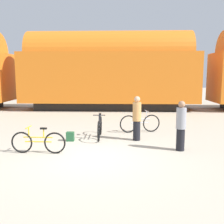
{
  "coord_description": "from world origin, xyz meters",
  "views": [
    {
      "loc": [
        0.89,
        -7.54,
        2.46
      ],
      "look_at": [
        0.54,
        1.79,
        1.1
      ],
      "focal_mm": 42.0,
      "sensor_mm": 36.0,
      "label": 1
    }
  ],
  "objects_px": {
    "bicycle_yellow": "(38,142)",
    "person_in_grey": "(181,126)",
    "bicycle_black": "(100,128)",
    "person_in_tan": "(137,118)",
    "bicycle_silver": "(140,123)",
    "freight_train": "(109,69)",
    "backpack": "(70,136)"
  },
  "relations": [
    {
      "from": "bicycle_silver",
      "to": "person_in_grey",
      "type": "relative_size",
      "value": 1.06
    },
    {
      "from": "bicycle_yellow",
      "to": "bicycle_silver",
      "type": "height_order",
      "value": "bicycle_silver"
    },
    {
      "from": "freight_train",
      "to": "person_in_grey",
      "type": "relative_size",
      "value": 23.54
    },
    {
      "from": "bicycle_black",
      "to": "bicycle_yellow",
      "type": "distance_m",
      "value": 2.71
    },
    {
      "from": "bicycle_silver",
      "to": "freight_train",
      "type": "bearing_deg",
      "value": 102.9
    },
    {
      "from": "bicycle_yellow",
      "to": "person_in_grey",
      "type": "distance_m",
      "value": 4.55
    },
    {
      "from": "freight_train",
      "to": "bicycle_silver",
      "type": "height_order",
      "value": "freight_train"
    },
    {
      "from": "bicycle_yellow",
      "to": "person_in_grey",
      "type": "relative_size",
      "value": 1.07
    },
    {
      "from": "bicycle_black",
      "to": "backpack",
      "type": "xyz_separation_m",
      "value": [
        -1.05,
        -0.53,
        -0.23
      ]
    },
    {
      "from": "bicycle_black",
      "to": "bicycle_yellow",
      "type": "xyz_separation_m",
      "value": [
        -1.75,
        -2.07,
        -0.04
      ]
    },
    {
      "from": "bicycle_black",
      "to": "person_in_tan",
      "type": "height_order",
      "value": "person_in_tan"
    },
    {
      "from": "bicycle_black",
      "to": "person_in_grey",
      "type": "xyz_separation_m",
      "value": [
        2.75,
        -1.58,
        0.41
      ]
    },
    {
      "from": "bicycle_silver",
      "to": "backpack",
      "type": "distance_m",
      "value": 3.11
    },
    {
      "from": "bicycle_silver",
      "to": "backpack",
      "type": "relative_size",
      "value": 5.06
    },
    {
      "from": "freight_train",
      "to": "bicycle_black",
      "type": "xyz_separation_m",
      "value": [
        0.04,
        -8.3,
        -2.38
      ]
    },
    {
      "from": "bicycle_yellow",
      "to": "backpack",
      "type": "xyz_separation_m",
      "value": [
        0.7,
        1.54,
        -0.19
      ]
    },
    {
      "from": "bicycle_yellow",
      "to": "person_in_tan",
      "type": "bearing_deg",
      "value": 28.97
    },
    {
      "from": "person_in_grey",
      "to": "backpack",
      "type": "xyz_separation_m",
      "value": [
        -3.8,
        1.06,
        -0.65
      ]
    },
    {
      "from": "person_in_grey",
      "to": "person_in_tan",
      "type": "relative_size",
      "value": 0.98
    },
    {
      "from": "backpack",
      "to": "bicycle_black",
      "type": "bearing_deg",
      "value": 26.55
    },
    {
      "from": "bicycle_silver",
      "to": "person_in_tan",
      "type": "bearing_deg",
      "value": -98.99
    },
    {
      "from": "bicycle_yellow",
      "to": "person_in_grey",
      "type": "xyz_separation_m",
      "value": [
        4.5,
        0.48,
        0.46
      ]
    },
    {
      "from": "bicycle_silver",
      "to": "person_in_tan",
      "type": "xyz_separation_m",
      "value": [
        -0.22,
        -1.37,
        0.44
      ]
    },
    {
      "from": "freight_train",
      "to": "bicycle_silver",
      "type": "xyz_separation_m",
      "value": [
        1.66,
        -7.26,
        -2.39
      ]
    },
    {
      "from": "person_in_grey",
      "to": "person_in_tan",
      "type": "bearing_deg",
      "value": -86.38
    },
    {
      "from": "freight_train",
      "to": "backpack",
      "type": "xyz_separation_m",
      "value": [
        -1.01,
        -8.83,
        -2.61
      ]
    },
    {
      "from": "person_in_tan",
      "to": "backpack",
      "type": "relative_size",
      "value": 4.86
    },
    {
      "from": "bicycle_black",
      "to": "backpack",
      "type": "height_order",
      "value": "bicycle_black"
    },
    {
      "from": "bicycle_black",
      "to": "backpack",
      "type": "relative_size",
      "value": 5.48
    },
    {
      "from": "bicycle_black",
      "to": "bicycle_silver",
      "type": "height_order",
      "value": "bicycle_black"
    },
    {
      "from": "freight_train",
      "to": "person_in_tan",
      "type": "xyz_separation_m",
      "value": [
        1.45,
        -8.62,
        -1.95
      ]
    },
    {
      "from": "bicycle_silver",
      "to": "person_in_grey",
      "type": "xyz_separation_m",
      "value": [
        1.13,
        -2.63,
        0.42
      ]
    }
  ]
}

